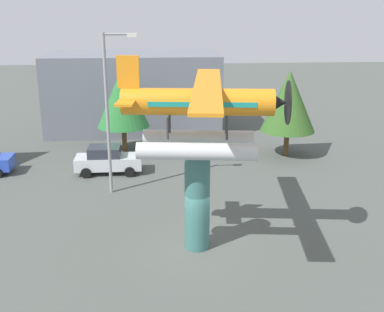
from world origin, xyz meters
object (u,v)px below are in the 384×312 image
(display_pedestal, at_px, (197,201))
(storefront_building, at_px, (134,91))
(floatplane_monument, at_px, (201,113))
(car_mid_silver, at_px, (108,160))
(streetlight_primary, at_px, (110,105))
(tree_east, at_px, (123,98))
(tree_center_back, at_px, (289,101))

(display_pedestal, bearing_deg, storefront_building, 99.11)
(floatplane_monument, bearing_deg, car_mid_silver, 122.61)
(streetlight_primary, height_order, storefront_building, streetlight_primary)
(streetlight_primary, xyz_separation_m, tree_east, (0.12, 8.15, -1.18))
(floatplane_monument, distance_m, tree_center_back, 15.21)
(floatplane_monument, distance_m, car_mid_silver, 12.59)
(car_mid_silver, bearing_deg, streetlight_primary, -78.95)
(display_pedestal, xyz_separation_m, tree_east, (-4.08, 15.06, 1.75))
(streetlight_primary, distance_m, storefront_building, 15.23)
(display_pedestal, bearing_deg, tree_east, 105.15)
(tree_center_back, bearing_deg, display_pedestal, -119.87)
(streetlight_primary, bearing_deg, tree_center_back, 27.85)
(tree_east, bearing_deg, storefront_building, 85.47)
(car_mid_silver, bearing_deg, display_pedestal, -64.74)
(storefront_building, bearing_deg, car_mid_silver, -96.51)
(floatplane_monument, distance_m, storefront_building, 22.50)
(streetlight_primary, bearing_deg, display_pedestal, -58.70)
(car_mid_silver, relative_size, storefront_building, 0.29)
(display_pedestal, distance_m, car_mid_silver, 11.47)
(storefront_building, xyz_separation_m, tree_center_back, (11.05, -8.90, 0.70))
(display_pedestal, relative_size, car_mid_silver, 1.05)
(car_mid_silver, relative_size, tree_center_back, 0.69)
(floatplane_monument, bearing_deg, tree_center_back, 67.39)
(display_pedestal, height_order, car_mid_silver, display_pedestal)
(car_mid_silver, bearing_deg, floatplane_monument, -64.19)
(floatplane_monument, bearing_deg, storefront_building, 106.23)
(car_mid_silver, relative_size, tree_east, 0.69)
(floatplane_monument, relative_size, tree_east, 1.73)
(car_mid_silver, xyz_separation_m, streetlight_primary, (0.66, -3.40, 4.26))
(floatplane_monument, xyz_separation_m, tree_center_back, (7.39, 13.11, -2.15))
(display_pedestal, xyz_separation_m, streetlight_primary, (-4.20, 6.90, 2.93))
(display_pedestal, height_order, storefront_building, storefront_building)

